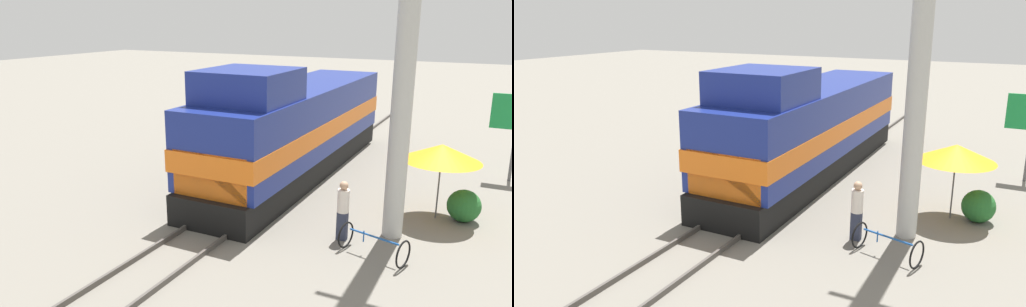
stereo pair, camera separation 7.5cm
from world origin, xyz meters
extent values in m
plane|color=slate|center=(0.00, 0.00, 0.00)|extent=(120.00, 120.00, 0.00)
cube|color=#4C4742|center=(-0.72, 0.00, 0.07)|extent=(0.08, 35.62, 0.15)
cube|color=#4C4742|center=(0.72, 0.00, 0.07)|extent=(0.08, 35.62, 0.15)
cube|color=black|center=(0.00, 3.10, 0.50)|extent=(2.78, 13.90, 1.00)
cube|color=navy|center=(0.00, 3.10, 2.29)|extent=(3.02, 13.34, 2.59)
cube|color=orange|center=(0.00, 3.10, 2.03)|extent=(3.06, 13.48, 0.70)
cube|color=orange|center=(0.00, -2.60, 1.71)|extent=(2.57, 1.95, 1.42)
cube|color=navy|center=(0.00, -1.07, 4.12)|extent=(2.84, 3.06, 1.07)
cylinder|color=#B2B2AD|center=(4.97, -1.32, 5.84)|extent=(0.58, 0.58, 11.68)
cylinder|color=#4C4C4C|center=(5.92, 0.68, 1.16)|extent=(0.05, 0.05, 2.32)
cone|color=orange|center=(5.92, 0.68, 2.18)|extent=(2.44, 2.44, 0.55)
sphere|color=#236028|center=(6.73, 0.78, 0.52)|extent=(1.04, 1.04, 1.04)
cube|color=#2D3347|center=(3.73, -2.29, 0.43)|extent=(0.30, 0.20, 0.86)
cylinder|color=silver|center=(3.73, -2.29, 1.20)|extent=(0.34, 0.34, 0.68)
sphere|color=tan|center=(3.73, -2.29, 1.67)|extent=(0.25, 0.25, 0.25)
torus|color=black|center=(3.99, -2.74, 0.38)|extent=(0.26, 0.75, 0.76)
torus|color=black|center=(5.67, -3.22, 0.38)|extent=(0.26, 0.75, 0.76)
cube|color=#194C99|center=(4.83, -2.98, 0.61)|extent=(1.44, 0.44, 0.04)
cylinder|color=#194C99|center=(4.53, -2.90, 0.52)|extent=(0.04, 0.04, 0.32)
camera|label=1|loc=(7.69, -15.33, 6.31)|focal=35.00mm
camera|label=2|loc=(7.75, -15.29, 6.31)|focal=35.00mm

